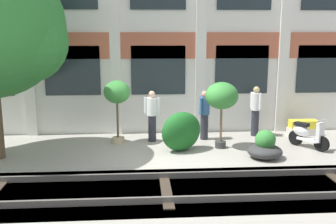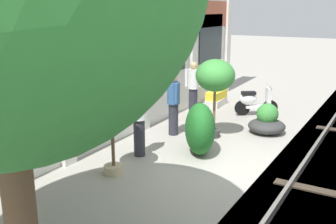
% 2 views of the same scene
% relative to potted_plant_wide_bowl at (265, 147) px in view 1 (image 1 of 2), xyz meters
% --- Properties ---
extents(ground_plane, '(80.00, 80.00, 0.00)m').
position_rel_potted_plant_wide_bowl_xyz_m(ground_plane, '(-2.91, 0.14, -0.31)').
color(ground_plane, '#9E998E').
extents(apartment_facade, '(15.14, 0.64, 7.02)m').
position_rel_potted_plant_wide_bowl_xyz_m(apartment_facade, '(-2.91, 3.35, 3.20)').
color(apartment_facade, silver).
rests_on(apartment_facade, ground).
extents(rail_tracks, '(22.78, 2.80, 0.43)m').
position_rel_potted_plant_wide_bowl_xyz_m(rail_tracks, '(-2.91, -2.14, -0.44)').
color(rail_tracks, '#4C473F').
rests_on(rail_tracks, ground).
extents(potted_plant_wide_bowl, '(1.00, 1.00, 0.83)m').
position_rel_potted_plant_wide_bowl_xyz_m(potted_plant_wide_bowl, '(0.00, 0.00, 0.00)').
color(potted_plant_wide_bowl, '#333333').
rests_on(potted_plant_wide_bowl, ground).
extents(potted_plant_terracotta_small, '(0.85, 0.85, 2.05)m').
position_rel_potted_plant_wide_bowl_xyz_m(potted_plant_terracotta_small, '(-4.29, 1.89, 1.28)').
color(potted_plant_terracotta_small, tan).
rests_on(potted_plant_terracotta_small, ground).
extents(potted_plant_low_pan, '(1.01, 1.01, 2.07)m').
position_rel_potted_plant_wide_bowl_xyz_m(potted_plant_low_pan, '(-1.06, 1.10, 1.29)').
color(potted_plant_low_pan, '#333333').
rests_on(potted_plant_low_pan, ground).
extents(potted_plant_square_trough, '(1.10, 0.54, 0.53)m').
position_rel_potted_plant_wide_bowl_xyz_m(potted_plant_square_trough, '(2.16, 2.45, -0.06)').
color(potted_plant_square_trough, beige).
rests_on(potted_plant_square_trough, ground).
extents(scooter_near_curb, '(0.86, 1.19, 0.98)m').
position_rel_potted_plant_wide_bowl_xyz_m(scooter_near_curb, '(1.61, 0.90, 0.13)').
color(scooter_near_curb, black).
rests_on(scooter_near_curb, ground).
extents(resident_by_doorway, '(0.34, 0.48, 1.73)m').
position_rel_potted_plant_wide_bowl_xyz_m(resident_by_doorway, '(0.42, 2.48, 0.62)').
color(resident_by_doorway, '#282833').
rests_on(resident_by_doorway, ground).
extents(resident_watching_tracks, '(0.38, 0.42, 1.65)m').
position_rel_potted_plant_wide_bowl_xyz_m(resident_watching_tracks, '(-1.42, 2.12, 0.58)').
color(resident_watching_tracks, '#282833').
rests_on(resident_watching_tracks, ground).
extents(resident_near_plants, '(0.52, 0.34, 1.68)m').
position_rel_potted_plant_wide_bowl_xyz_m(resident_near_plants, '(-3.17, 2.02, 0.59)').
color(resident_near_plants, '#282833').
rests_on(resident_near_plants, ground).
extents(topiary_hedge, '(1.52, 1.28, 1.20)m').
position_rel_potted_plant_wide_bowl_xyz_m(topiary_hedge, '(-2.32, 0.89, 0.29)').
color(topiary_hedge, '#19561E').
rests_on(topiary_hedge, ground).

